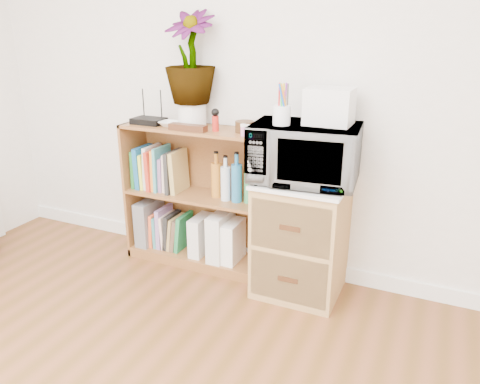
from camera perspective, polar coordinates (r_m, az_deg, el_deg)
The scene contains 21 objects.
skirting_board at distance 3.29m, azimuth 1.59°, elevation -7.73°, with size 4.00×0.02×0.10m, color white.
bookshelf at distance 3.14m, azimuth -5.22°, elevation -0.67°, with size 1.00×0.30×0.95m, color brown.
wicker_unit at distance 2.85m, azimuth 7.42°, elevation -5.67°, with size 0.50×0.45×0.70m, color #9E7542.
microwave at distance 2.66m, azimuth 7.86°, elevation 4.69°, with size 0.59×0.40×0.33m, color white.
pen_cup at distance 2.59m, azimuth 5.10°, elevation 9.32°, with size 0.10×0.10×0.11m, color white.
small_appliance at distance 2.63m, azimuth 10.86°, elevation 10.23°, with size 0.25×0.21×0.20m, color white.
router at distance 3.17m, azimuth -11.05°, elevation 8.51°, with size 0.21×0.14×0.04m, color black.
white_bowl at distance 3.07m, azimuth -8.60°, elevation 8.23°, with size 0.13×0.13×0.03m, color silver.
plant_pot at distance 3.03m, azimuth -5.85°, elevation 9.33°, with size 0.18×0.18×0.15m, color silver.
potted_plant at distance 2.98m, azimuth -6.10°, elevation 16.01°, with size 0.31×0.31×0.56m, color #3D7A31.
trinket_box at distance 2.92m, azimuth -6.38°, elevation 7.82°, with size 0.25×0.06×0.04m, color #33180E.
kokeshi_doll at distance 2.89m, azimuth -3.01°, elevation 8.33°, with size 0.04×0.04×0.09m, color red.
wooden_bowl at distance 2.86m, azimuth 0.55°, elevation 7.98°, with size 0.11×0.11×0.07m, color #3A2310.
paint_jars at distance 2.75m, azimuth 1.02°, elevation 7.37°, with size 0.11×0.04×0.06m, color pink.
file_box at distance 3.44m, azimuth -10.96°, elevation -3.51°, with size 0.10×0.26×0.32m, color slate.
magazine_holder_left at distance 3.23m, azimuth -4.84°, elevation -5.26°, with size 0.09×0.22×0.27m, color silver.
magazine_holder_mid at distance 3.15m, azimuth -2.36°, elevation -5.35°, with size 0.10×0.26×0.32m, color silver.
magazine_holder_right at distance 3.12m, azimuth -0.81°, elevation -6.04°, with size 0.09×0.22×0.28m, color white.
cookbooks at distance 3.24m, azimuth -9.79°, elevation 2.76°, with size 0.35×0.20×0.30m.
liquor_bottles at distance 2.96m, azimuth -0.24°, elevation 1.65°, with size 0.39×0.07×0.31m.
lower_books at distance 3.36m, azimuth -8.47°, elevation -4.58°, with size 0.27×0.19×0.29m.
Camera 1 is at (1.12, -0.45, 1.57)m, focal length 35.00 mm.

